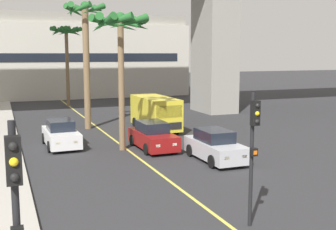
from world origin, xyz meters
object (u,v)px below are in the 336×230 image
traffic_light_left_sidewalk_corner (16,214)px  palm_tree_far_median (120,34)px  palm_tree_near_median (85,35)px  car_queue_second (153,136)px  delivery_van (155,112)px  car_queue_third (215,146)px  car_queue_front (61,134)px  palm_tree_mid_median (66,38)px  traffic_light_median_near (253,142)px

traffic_light_left_sidewalk_corner → palm_tree_far_median: (6.08, 15.99, 3.58)m
palm_tree_near_median → car_queue_second: bearing=-74.7°
palm_tree_near_median → palm_tree_far_median: bearing=-86.3°
palm_tree_far_median → traffic_light_left_sidewalk_corner: bearing=-110.8°
delivery_van → traffic_light_left_sidewalk_corner: 23.28m
palm_tree_near_median → car_queue_third: bearing=-70.0°
car_queue_second → palm_tree_far_median: 5.98m
car_queue_front → delivery_van: (6.86, 2.88, 0.57)m
car_queue_front → palm_tree_mid_median: palm_tree_mid_median is taller
palm_tree_mid_median → palm_tree_far_median: bearing=-90.6°
delivery_van → palm_tree_far_median: palm_tree_far_median is taller
car_queue_third → car_queue_second: bearing=119.4°
traffic_light_left_sidewalk_corner → palm_tree_far_median: palm_tree_far_median is taller
palm_tree_mid_median → palm_tree_far_median: 21.62m
delivery_van → palm_tree_mid_median: 17.85m
car_queue_front → palm_tree_mid_median: 20.68m
car_queue_second → traffic_light_left_sidewalk_corner: 17.57m
car_queue_second → palm_tree_near_median: bearing=105.3°
traffic_light_median_near → palm_tree_near_median: (-1.37, 19.53, 3.96)m
car_queue_third → traffic_light_left_sidewalk_corner: traffic_light_left_sidewalk_corner is taller
traffic_light_median_near → palm_tree_near_median: size_ratio=0.47×
palm_tree_far_median → car_queue_second: bearing=-12.6°
car_queue_front → car_queue_third: size_ratio=1.01×
car_queue_front → palm_tree_near_median: palm_tree_near_median is taller
palm_tree_mid_median → car_queue_front: bearing=-99.6°
delivery_van → traffic_light_left_sidewalk_corner: (-9.87, -21.03, 1.58)m
traffic_light_left_sidewalk_corner → palm_tree_mid_median: (6.30, 37.61, 4.01)m
car_queue_front → traffic_light_left_sidewalk_corner: (-3.00, -18.14, 2.14)m
car_queue_third → palm_tree_far_median: (-3.75, 4.02, 5.72)m
delivery_van → palm_tree_far_median: size_ratio=0.70×
car_queue_second → traffic_light_median_near: (-0.82, -11.54, 1.99)m
car_queue_second → palm_tree_mid_median: size_ratio=0.51×
car_queue_second → palm_tree_near_median: 10.20m
palm_tree_near_median → palm_tree_mid_median: (0.71, 14.01, 0.20)m
car_queue_third → delivery_van: 9.08m
car_queue_second → palm_tree_near_median: (-2.19, 7.99, 5.95)m
delivery_van → car_queue_second: bearing=-111.2°
traffic_light_left_sidewalk_corner → delivery_van: bearing=64.9°
traffic_light_left_sidewalk_corner → traffic_light_median_near: bearing=30.3°
car_queue_third → traffic_light_median_near: traffic_light_median_near is taller
traffic_light_left_sidewalk_corner → car_queue_front: bearing=80.6°
traffic_light_median_near → palm_tree_near_median: palm_tree_near_median is taller
car_queue_front → car_queue_third: bearing=-42.2°
car_queue_third → delivery_van: delivery_van is taller
traffic_light_median_near → car_queue_second: bearing=86.0°
traffic_light_median_near → palm_tree_far_median: palm_tree_far_median is taller
car_queue_front → palm_tree_near_median: bearing=64.7°
delivery_van → palm_tree_mid_median: bearing=102.1°
traffic_light_median_near → palm_tree_mid_median: palm_tree_mid_median is taller
car_queue_second → palm_tree_far_median: (-1.69, 0.38, 5.72)m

